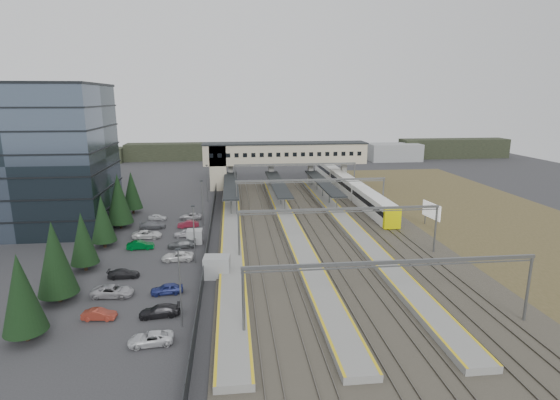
{
  "coord_description": "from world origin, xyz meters",
  "views": [
    {
      "loc": [
        -2.77,
        -64.87,
        21.96
      ],
      "look_at": [
        5.77,
        11.09,
        4.0
      ],
      "focal_mm": 28.0,
      "sensor_mm": 36.0,
      "label": 1
    }
  ],
  "objects": [
    {
      "name": "scrub_east",
      "position": [
        45.0,
        5.0,
        0.03
      ],
      "size": [
        34.0,
        120.0,
        0.06
      ],
      "color": "#464123",
      "rests_on": "ground"
    },
    {
      "name": "rail_corridor",
      "position": [
        9.34,
        5.0,
        0.29
      ],
      "size": [
        34.0,
        90.0,
        0.92
      ],
      "color": "#322F26",
      "rests_on": "ground"
    },
    {
      "name": "relay_cabin_far",
      "position": [
        -8.69,
        0.46,
        1.08
      ],
      "size": [
        2.36,
        1.97,
        2.15
      ],
      "color": "gray",
      "rests_on": "ground"
    },
    {
      "name": "billboard",
      "position": [
        31.24,
        4.35,
        2.88
      ],
      "size": [
        0.81,
        5.26,
        4.36
      ],
      "color": "slate",
      "rests_on": "ground"
    },
    {
      "name": "car_park",
      "position": [
        -13.35,
        -5.36,
        0.61
      ],
      "size": [
        10.62,
        44.53,
        1.3
      ],
      "color": "maroon",
      "rests_on": "ground"
    },
    {
      "name": "lampposts",
      "position": [
        -8.0,
        1.25,
        4.34
      ],
      "size": [
        0.5,
        53.25,
        8.07
      ],
      "color": "slate",
      "rests_on": "ground"
    },
    {
      "name": "office_building",
      "position": [
        -36.0,
        12.0,
        12.19
      ],
      "size": [
        24.3,
        18.3,
        24.3
      ],
      "color": "#3F4B5C",
      "rests_on": "ground"
    },
    {
      "name": "gantries",
      "position": [
        12.0,
        3.0,
        6.0
      ],
      "size": [
        28.4,
        62.28,
        7.17
      ],
      "color": "slate",
      "rests_on": "ground"
    },
    {
      "name": "train",
      "position": [
        24.0,
        33.6,
        2.1
      ],
      "size": [
        2.93,
        61.23,
        3.69
      ],
      "color": "white",
      "rests_on": "ground"
    },
    {
      "name": "footbridge",
      "position": [
        7.7,
        42.0,
        7.93
      ],
      "size": [
        40.4,
        6.4,
        11.2
      ],
      "color": "#BCAF93",
      "rests_on": "ground"
    },
    {
      "name": "conifer_row",
      "position": [
        -22.0,
        -3.86,
        4.84
      ],
      "size": [
        4.42,
        49.82,
        9.5
      ],
      "color": "black",
      "rests_on": "ground"
    },
    {
      "name": "canopies",
      "position": [
        7.0,
        27.0,
        3.92
      ],
      "size": [
        23.1,
        30.0,
        3.28
      ],
      "color": "black",
      "rests_on": "ground"
    },
    {
      "name": "fence",
      "position": [
        -6.5,
        5.0,
        1.0
      ],
      "size": [
        0.08,
        90.0,
        2.0
      ],
      "color": "#26282B",
      "rests_on": "ground"
    },
    {
      "name": "relay_cabin_near",
      "position": [
        -4.9,
        -13.11,
        1.34
      ],
      "size": [
        3.41,
        2.63,
        2.69
      ],
      "color": "gray",
      "rests_on": "ground"
    },
    {
      "name": "treeline_far",
      "position": [
        23.81,
        92.28,
        2.95
      ],
      "size": [
        170.0,
        19.0,
        7.0
      ],
      "color": "black",
      "rests_on": "ground"
    },
    {
      "name": "ground",
      "position": [
        0.0,
        0.0,
        0.0
      ],
      "size": [
        220.0,
        220.0,
        0.0
      ],
      "primitive_type": "plane",
      "color": "#2B2B2D",
      "rests_on": "ground"
    }
  ]
}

